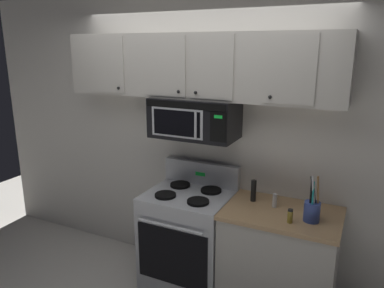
{
  "coord_description": "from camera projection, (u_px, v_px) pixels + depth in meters",
  "views": [
    {
      "loc": [
        1.39,
        -2.35,
        2.19
      ],
      "look_at": [
        0.0,
        0.49,
        1.35
      ],
      "focal_mm": 34.49,
      "sensor_mm": 36.0,
      "label": 1
    }
  ],
  "objects": [
    {
      "name": "back_wall",
      "position": [
        206.0,
        137.0,
        3.53
      ],
      "size": [
        5.2,
        0.1,
        2.7
      ],
      "primitive_type": "cube",
      "color": "silver",
      "rests_on": "ground_plane"
    },
    {
      "name": "stove_range",
      "position": [
        189.0,
        237.0,
        3.44
      ],
      "size": [
        0.76,
        0.69,
        1.12
      ],
      "color": "#B7BABF",
      "rests_on": "ground_plane"
    },
    {
      "name": "over_range_microwave",
      "position": [
        194.0,
        118.0,
        3.26
      ],
      "size": [
        0.76,
        0.43,
        0.35
      ],
      "color": "black"
    },
    {
      "name": "upper_cabinets",
      "position": [
        196.0,
        66.0,
        3.17
      ],
      "size": [
        2.5,
        0.36,
        0.55
      ],
      "color": "#BCB7AD"
    },
    {
      "name": "counter_segment",
      "position": [
        279.0,
        260.0,
        3.09
      ],
      "size": [
        0.93,
        0.65,
        0.9
      ],
      "color": "#BCB7AD",
      "rests_on": "ground_plane"
    },
    {
      "name": "utensil_crock_blue",
      "position": [
        312.0,
        209.0,
        2.78
      ],
      "size": [
        0.12,
        0.12,
        0.36
      ],
      "color": "#384C9E",
      "rests_on": "counter_segment"
    },
    {
      "name": "salt_shaker",
      "position": [
        275.0,
        201.0,
        3.04
      ],
      "size": [
        0.04,
        0.04,
        0.11
      ],
      "color": "white",
      "rests_on": "counter_segment"
    },
    {
      "name": "pepper_mill",
      "position": [
        253.0,
        191.0,
        3.15
      ],
      "size": [
        0.05,
        0.05,
        0.19
      ],
      "primitive_type": "cylinder",
      "color": "black",
      "rests_on": "counter_segment"
    },
    {
      "name": "spice_jar",
      "position": [
        290.0,
        216.0,
        2.77
      ],
      "size": [
        0.04,
        0.04,
        0.11
      ],
      "color": "olive",
      "rests_on": "counter_segment"
    }
  ]
}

